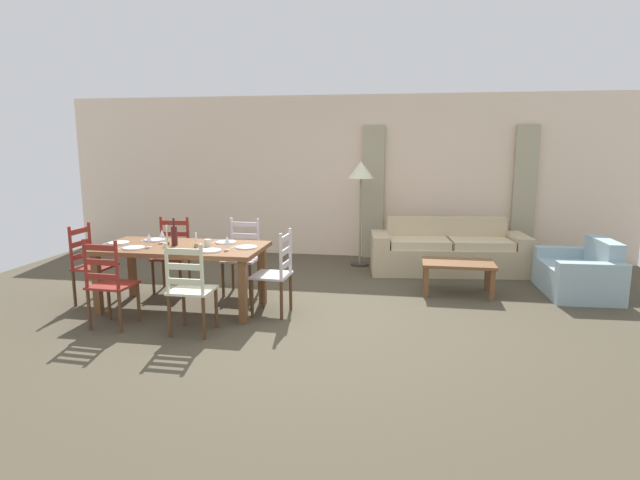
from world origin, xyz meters
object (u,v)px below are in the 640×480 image
at_px(dining_chair_near_right, 190,289).
at_px(dining_chair_head_west, 91,264).
at_px(dining_chair_far_right, 242,257).
at_px(dining_table, 182,253).
at_px(dining_chair_head_east, 276,273).
at_px(armchair_upholstered, 582,275).
at_px(coffee_table, 458,267).
at_px(wine_glass_near_left, 149,238).
at_px(dining_chair_near_left, 110,284).
at_px(coffee_cup_primary, 208,243).
at_px(wine_glass_far_left, 162,234).
at_px(dining_chair_far_left, 172,254).
at_px(standing_lamp, 361,176).
at_px(couch, 448,252).
at_px(wine_glass_near_right, 227,240).
at_px(wine_bottle, 174,235).

xyz_separation_m(dining_chair_near_right, dining_chair_head_west, (-1.62, 0.82, 0.00)).
bearing_deg(dining_chair_head_west, dining_chair_far_right, 23.58).
bearing_deg(dining_table, dining_chair_head_east, -0.11).
bearing_deg(armchair_upholstered, coffee_table, -170.87).
distance_m(dining_table, wine_glass_near_left, 0.40).
relative_size(dining_chair_near_left, coffee_cup_primary, 10.67).
distance_m(dining_chair_near_left, wine_glass_far_left, 0.97).
height_order(dining_chair_far_left, coffee_table, dining_chair_far_left).
height_order(wine_glass_near_left, standing_lamp, standing_lamp).
distance_m(dining_chair_near_right, dining_chair_head_west, 1.82).
bearing_deg(wine_glass_near_left, dining_chair_head_east, 5.54).
bearing_deg(couch, dining_chair_head_east, -130.31).
relative_size(dining_table, couch, 0.81).
height_order(wine_glass_far_left, armchair_upholstered, wine_glass_far_left).
relative_size(dining_chair_head_west, wine_glass_near_left, 5.96).
relative_size(dining_chair_far_left, couch, 0.41).
height_order(wine_glass_near_right, wine_glass_far_left, same).
relative_size(coffee_cup_primary, armchair_upholstered, 0.08).
distance_m(coffee_table, armchair_upholstered, 1.60).
height_order(dining_chair_near_left, dining_chair_head_west, same).
bearing_deg(couch, wine_glass_far_left, -146.70).
bearing_deg(standing_lamp, dining_chair_near_left, -124.39).
height_order(dining_chair_near_left, couch, dining_chair_near_left).
distance_m(wine_glass_far_left, coffee_cup_primary, 0.65).
distance_m(dining_chair_near_right, armchair_upholstered, 4.89).
xyz_separation_m(couch, armchair_upholstered, (1.63, -0.96, -0.04)).
relative_size(dining_chair_far_left, coffee_table, 1.07).
distance_m(wine_glass_near_left, wine_glass_far_left, 0.27).
xyz_separation_m(dining_chair_near_left, wine_glass_far_left, (0.17, 0.88, 0.38)).
xyz_separation_m(dining_chair_near_left, coffee_cup_primary, (0.79, 0.73, 0.32)).
xyz_separation_m(dining_chair_far_left, standing_lamp, (2.29, 1.85, 0.93)).
bearing_deg(wine_glass_near_left, wine_bottle, 32.66).
height_order(couch, armchair_upholstered, couch).
bearing_deg(armchair_upholstered, dining_chair_near_left, -157.39).
bearing_deg(couch, wine_bottle, -143.58).
relative_size(dining_chair_far_right, dining_chair_head_east, 1.00).
relative_size(dining_chair_far_left, wine_bottle, 3.04).
distance_m(dining_chair_far_right, wine_glass_far_left, 1.07).
distance_m(dining_chair_near_right, wine_glass_near_left, 1.07).
distance_m(wine_bottle, armchair_upholstered, 5.11).
height_order(dining_chair_head_west, couch, dining_chair_head_west).
bearing_deg(dining_chair_head_west, couch, 28.61).
relative_size(dining_chair_far_right, couch, 0.41).
relative_size(dining_chair_head_west, standing_lamp, 0.59).
bearing_deg(coffee_table, dining_chair_far_right, -171.10).
xyz_separation_m(coffee_cup_primary, coffee_table, (2.88, 1.20, -0.44)).
bearing_deg(armchair_upholstered, dining_chair_head_east, -158.53).
relative_size(wine_bottle, coffee_table, 0.35).
bearing_deg(armchair_upholstered, dining_chair_head_west, -166.74).
bearing_deg(armchair_upholstered, dining_chair_far_right, -171.01).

